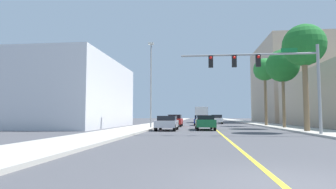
% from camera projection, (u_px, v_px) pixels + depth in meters
% --- Properties ---
extents(ground, '(192.00, 192.00, 0.00)m').
position_uv_depth(ground, '(209.00, 124.00, 47.07)').
color(ground, '#47474C').
extents(sidewalk_left, '(3.62, 168.00, 0.15)m').
position_uv_depth(sidewalk_left, '(162.00, 123.00, 47.94)').
color(sidewalk_left, '#B2ADA3').
rests_on(sidewalk_left, ground).
extents(sidewalk_right, '(3.62, 168.00, 0.15)m').
position_uv_depth(sidewalk_right, '(257.00, 123.00, 46.21)').
color(sidewalk_right, '#B2ADA3').
rests_on(sidewalk_right, ground).
extents(lane_marking_center, '(0.16, 144.00, 0.01)m').
position_uv_depth(lane_marking_center, '(209.00, 124.00, 47.07)').
color(lane_marking_center, yellow).
rests_on(lane_marking_center, ground).
extents(building_left_near, '(16.25, 17.45, 7.87)m').
position_uv_depth(building_left_near, '(51.00, 94.00, 33.92)').
color(building_left_near, silver).
rests_on(building_left_near, ground).
extents(building_right_far, '(14.90, 21.77, 16.38)m').
position_uv_depth(building_right_far, '(297.00, 83.00, 58.75)').
color(building_right_far, tan).
rests_on(building_right_far, ground).
extents(traffic_signal_mast, '(9.43, 0.36, 6.08)m').
position_uv_depth(traffic_signal_mast, '(270.00, 69.00, 19.29)').
color(traffic_signal_mast, gray).
rests_on(traffic_signal_mast, sidewalk_right).
extents(street_lamp, '(0.56, 0.28, 8.88)m').
position_uv_depth(street_lamp, '(151.00, 80.00, 29.08)').
color(street_lamp, gray).
rests_on(street_lamp, sidewalk_left).
extents(palm_near, '(3.37, 3.37, 8.59)m').
position_uv_depth(palm_near, '(304.00, 46.00, 22.53)').
color(palm_near, brown).
rests_on(palm_near, sidewalk_right).
extents(palm_mid, '(3.39, 3.39, 8.11)m').
position_uv_depth(palm_mid, '(282.00, 66.00, 29.13)').
color(palm_mid, brown).
rests_on(palm_mid, sidewalk_right).
extents(palm_far, '(2.88, 2.88, 8.59)m').
position_uv_depth(palm_far, '(265.00, 70.00, 35.87)').
color(palm_far, brown).
rests_on(palm_far, sidewalk_right).
extents(car_blue, '(1.85, 3.91, 1.42)m').
position_uv_depth(car_blue, '(201.00, 120.00, 38.93)').
color(car_blue, '#1E389E').
rests_on(car_blue, ground).
extents(car_red, '(1.75, 4.08, 1.48)m').
position_uv_depth(car_red, '(175.00, 120.00, 34.75)').
color(car_red, red).
rests_on(car_red, ground).
extents(car_silver, '(1.87, 4.04, 1.34)m').
position_uv_depth(car_silver, '(167.00, 123.00, 25.63)').
color(car_silver, '#BCBCC1').
rests_on(car_silver, ground).
extents(car_green, '(1.94, 4.67, 1.39)m').
position_uv_depth(car_green, '(205.00, 122.00, 26.71)').
color(car_green, '#196638').
rests_on(car_green, ground).
extents(car_white, '(2.14, 4.14, 1.51)m').
position_uv_depth(car_white, '(217.00, 119.00, 46.63)').
color(car_white, white).
rests_on(car_white, ground).
extents(delivery_truck, '(2.49, 7.76, 2.99)m').
position_uv_depth(delivery_truck, '(202.00, 114.00, 54.66)').
color(delivery_truck, red).
rests_on(delivery_truck, ground).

